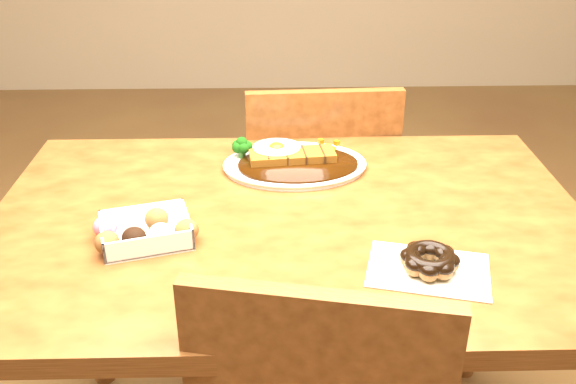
{
  "coord_description": "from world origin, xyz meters",
  "views": [
    {
      "loc": [
        -0.03,
        -1.11,
        1.4
      ],
      "look_at": [
        -0.0,
        -0.01,
        0.81
      ],
      "focal_mm": 40.0,
      "sensor_mm": 36.0,
      "label": 1
    }
  ],
  "objects_px": {
    "chair_far": "(316,204)",
    "donut_box": "(144,230)",
    "pon_de_ring": "(429,261)",
    "table": "(289,257)",
    "katsu_curry_plate": "(292,161)"
  },
  "relations": [
    {
      "from": "table",
      "to": "donut_box",
      "type": "height_order",
      "value": "donut_box"
    },
    {
      "from": "chair_far",
      "to": "donut_box",
      "type": "height_order",
      "value": "chair_far"
    },
    {
      "from": "pon_de_ring",
      "to": "table",
      "type": "bearing_deg",
      "value": 140.57
    },
    {
      "from": "table",
      "to": "donut_box",
      "type": "relative_size",
      "value": 6.04
    },
    {
      "from": "donut_box",
      "to": "pon_de_ring",
      "type": "relative_size",
      "value": 0.84
    },
    {
      "from": "table",
      "to": "chair_far",
      "type": "relative_size",
      "value": 1.38
    },
    {
      "from": "pon_de_ring",
      "to": "donut_box",
      "type": "bearing_deg",
      "value": 167.78
    },
    {
      "from": "chair_far",
      "to": "katsu_curry_plate",
      "type": "relative_size",
      "value": 2.63
    },
    {
      "from": "chair_far",
      "to": "pon_de_ring",
      "type": "height_order",
      "value": "chair_far"
    },
    {
      "from": "table",
      "to": "donut_box",
      "type": "distance_m",
      "value": 0.31
    },
    {
      "from": "chair_far",
      "to": "pon_de_ring",
      "type": "bearing_deg",
      "value": 98.18
    },
    {
      "from": "donut_box",
      "to": "table",
      "type": "bearing_deg",
      "value": 17.37
    },
    {
      "from": "donut_box",
      "to": "pon_de_ring",
      "type": "bearing_deg",
      "value": -12.22
    },
    {
      "from": "katsu_curry_plate",
      "to": "pon_de_ring",
      "type": "height_order",
      "value": "katsu_curry_plate"
    },
    {
      "from": "katsu_curry_plate",
      "to": "table",
      "type": "bearing_deg",
      "value": -93.64
    }
  ]
}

